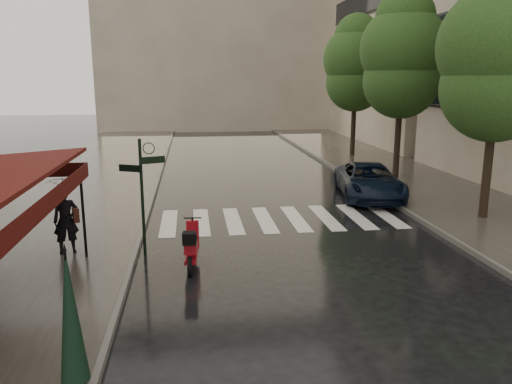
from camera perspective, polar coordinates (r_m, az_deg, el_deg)
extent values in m
plane|color=black|center=(10.82, -7.43, -12.26)|extent=(120.00, 120.00, 0.00)
cube|color=#38332D|center=(22.75, -18.93, 0.62)|extent=(6.00, 60.00, 0.12)
cube|color=#38332D|center=(24.48, 17.23, 1.55)|extent=(5.50, 60.00, 0.12)
cube|color=#595651|center=(22.33, -11.25, 0.89)|extent=(0.12, 60.00, 0.16)
cube|color=#595651|center=(23.45, 10.99, 1.46)|extent=(0.12, 60.00, 0.16)
cube|color=silver|center=(16.48, -9.93, -3.50)|extent=(0.50, 3.20, 0.01)
cube|color=silver|center=(16.46, -6.27, -3.40)|extent=(0.50, 3.20, 0.01)
cube|color=silver|center=(16.51, -2.62, -3.29)|extent=(0.50, 3.20, 0.01)
cube|color=silver|center=(16.63, 0.99, -3.16)|extent=(0.50, 3.20, 0.01)
cube|color=silver|center=(16.81, 4.54, -3.02)|extent=(0.50, 3.20, 0.01)
cube|color=silver|center=(17.05, 8.00, -2.88)|extent=(0.50, 3.20, 0.01)
cube|color=silver|center=(17.35, 11.35, -2.73)|extent=(0.50, 3.20, 0.01)
cube|color=silver|center=(17.71, 14.57, -2.58)|extent=(0.50, 3.20, 0.01)
cube|color=#4D0C0B|center=(9.93, -22.52, -1.07)|extent=(0.04, 7.00, 0.35)
cylinder|color=black|center=(13.27, -19.15, -2.21)|extent=(0.07, 0.07, 2.35)
cylinder|color=black|center=(13.23, -12.86, -0.72)|extent=(0.08, 0.08, 3.10)
cube|color=black|center=(13.01, -11.76, 3.60)|extent=(0.62, 0.26, 0.18)
cube|color=black|center=(13.10, -14.25, 2.65)|extent=(0.56, 0.29, 0.18)
cube|color=gray|center=(39.68, 18.06, 18.90)|extent=(8.00, 16.00, 18.50)
cube|color=gray|center=(48.22, -4.15, 19.15)|extent=(22.00, 6.00, 20.00)
cylinder|color=black|center=(17.75, 25.08, 4.06)|extent=(0.28, 0.28, 4.26)
sphere|color=#1A3D16|center=(17.61, 25.72, 10.66)|extent=(3.40, 3.40, 3.40)
sphere|color=#1A3D16|center=(17.64, 26.13, 14.84)|extent=(3.80, 3.80, 3.80)
sphere|color=#1A3D16|center=(17.75, 26.53, 18.75)|extent=(2.60, 2.60, 2.60)
cylinder|color=black|center=(23.86, 15.94, 6.95)|extent=(0.28, 0.28, 4.48)
sphere|color=#1A3D16|center=(23.76, 16.26, 12.13)|extent=(3.40, 3.40, 3.40)
sphere|color=#1A3D16|center=(23.80, 16.47, 15.40)|extent=(3.80, 3.80, 3.80)
sphere|color=#1A3D16|center=(23.90, 16.67, 18.46)|extent=(2.60, 2.60, 2.60)
cylinder|color=black|center=(30.46, 11.09, 8.23)|extent=(0.28, 0.28, 4.37)
sphere|color=#1A3D16|center=(30.38, 11.26, 12.19)|extent=(3.40, 3.40, 3.40)
sphere|color=#1A3D16|center=(30.40, 11.37, 14.69)|extent=(3.80, 3.80, 3.80)
sphere|color=#1A3D16|center=(30.48, 11.48, 17.03)|extent=(2.60, 2.60, 2.60)
imported|color=black|center=(13.82, -20.90, -3.05)|extent=(0.75, 0.62, 1.75)
imported|color=black|center=(13.57, -21.28, 1.63)|extent=(1.34, 1.35, 0.95)
cube|color=#481D13|center=(13.81, -19.91, -2.45)|extent=(0.25, 0.36, 0.37)
cylinder|color=black|center=(12.02, -7.54, -8.45)|extent=(0.13, 0.48, 0.47)
cylinder|color=black|center=(13.16, -7.14, -6.53)|extent=(0.13, 0.48, 0.47)
cube|color=maroon|center=(12.58, -7.33, -7.07)|extent=(0.37, 1.29, 0.10)
cube|color=maroon|center=(12.26, -7.45, -6.16)|extent=(0.33, 0.56, 0.27)
cube|color=maroon|center=(12.88, -7.24, -4.85)|extent=(0.32, 0.14, 0.74)
cylinder|color=black|center=(12.86, -7.26, -2.96)|extent=(0.45, 0.07, 0.04)
cube|color=black|center=(11.81, -7.63, -5.24)|extent=(0.34, 0.32, 0.27)
imported|color=black|center=(20.11, 12.80, 1.25)|extent=(2.90, 5.07, 1.33)
cylinder|color=black|center=(7.69, -20.39, -13.77)|extent=(0.04, 0.04, 2.10)
cone|color=black|center=(7.64, -20.45, -13.06)|extent=(0.41, 0.41, 2.00)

